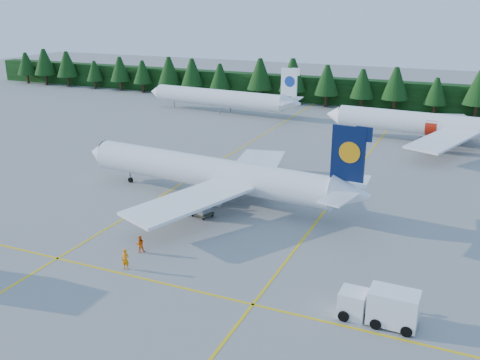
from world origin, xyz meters
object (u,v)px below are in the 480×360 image
at_px(airliner_red, 429,124).
at_px(airstairs, 208,195).
at_px(service_truck, 379,305).
at_px(airliner_navy, 203,172).

xyz_separation_m(airliner_red, airstairs, (-21.58, -39.60, -2.52)).
relative_size(airstairs, service_truck, 0.96).
distance_m(airliner_red, airstairs, 45.17).
bearing_deg(service_truck, airliner_red, 93.09).
bearing_deg(airliner_red, service_truck, -83.98).
distance_m(airstairs, service_truck, 29.25).
bearing_deg(airstairs, service_truck, -45.06).
relative_size(airliner_navy, airstairs, 6.74).
bearing_deg(airliner_red, airliner_navy, -116.40).
height_order(airliner_red, airstairs, airliner_red).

